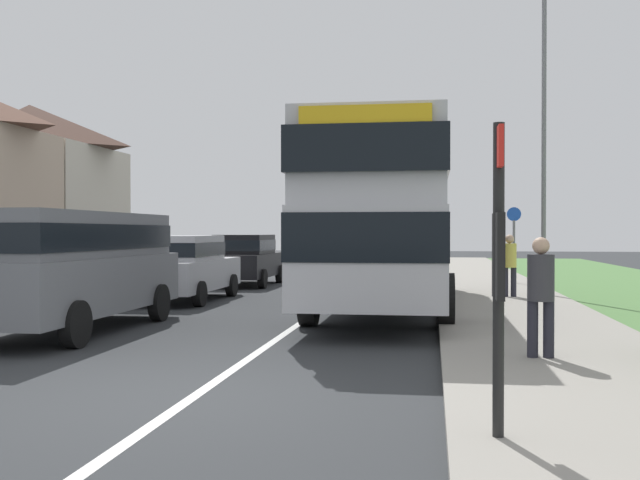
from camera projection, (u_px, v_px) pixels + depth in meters
name	position (u px, v px, depth m)	size (l,w,h in m)	color
ground_plane	(194.00, 397.00, 7.80)	(120.00, 120.00, 0.00)	#2D3033
lane_marking_centre	(314.00, 313.00, 15.71)	(0.14, 60.00, 0.01)	silver
pavement_near_side	(530.00, 327.00, 13.10)	(3.20, 68.00, 0.12)	gray
double_decker_bus	(387.00, 214.00, 16.45)	(2.80, 11.03, 3.70)	#BCBCC1
parked_van_grey	(71.00, 260.00, 12.84)	(2.11, 5.50, 2.08)	slate
parked_car_silver	(182.00, 265.00, 18.56)	(1.98, 4.49, 1.64)	#B7B7BC
parked_car_black	(246.00, 258.00, 23.97)	(1.87, 4.18, 1.64)	black
pedestrian_at_stop	(541.00, 291.00, 9.51)	(0.34, 0.34, 1.67)	#23232D
pedestrian_walking_away	(510.00, 262.00, 18.47)	(0.34, 0.34, 1.67)	#23232D
bus_stop_sign	(498.00, 257.00, 5.84)	(0.09, 0.52, 2.60)	black
cycle_route_sign	(514.00, 242.00, 23.44)	(0.44, 0.08, 2.52)	slate
street_lamp_mid	(540.00, 119.00, 19.13)	(1.14, 0.20, 8.18)	slate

